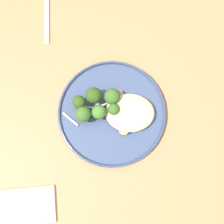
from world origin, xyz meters
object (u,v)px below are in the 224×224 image
object	(u,v)px
broccoli_floret_center_pile	(94,96)
seared_scallop_rear_pale	(148,107)
dinner_plate	(112,113)
folded_napkin	(26,206)
seared_scallop_large_seared	(124,130)
seared_scallop_left_edge	(119,95)
broccoli_floret_beside_noodles	(83,114)
broccoli_floret_tall_stalk	(79,102)
broccoli_floret_right_tilted	(112,95)
dinner_fork	(47,12)
seared_scallop_tiny_bay	(118,122)
seared_scallop_on_noodles	(129,115)
broccoli_floret_near_rim	(99,112)
seared_scallop_center_golden	(141,117)
broccoli_floret_left_leaning	(114,109)

from	to	relation	value
broccoli_floret_center_pile	seared_scallop_rear_pale	bearing A→B (deg)	-8.53
dinner_plate	folded_napkin	bearing A→B (deg)	-131.26
seared_scallop_large_seared	seared_scallop_left_edge	distance (m)	0.10
broccoli_floret_beside_noodles	broccoli_floret_tall_stalk	size ratio (longest dim) A/B	1.01
broccoli_floret_beside_noodles	folded_napkin	distance (m)	0.28
broccoli_floret_right_tilted	dinner_fork	bearing A→B (deg)	127.14
seared_scallop_tiny_bay	broccoli_floret_right_tilted	size ratio (longest dim) A/B	0.53
seared_scallop_on_noodles	broccoli_floret_right_tilted	bearing A→B (deg)	134.47
broccoli_floret_near_rim	folded_napkin	xyz separation A→B (m)	(-0.18, -0.24, -0.04)
broccoli_floret_right_tilted	dinner_plate	bearing A→B (deg)	-89.29
dinner_plate	broccoli_floret_near_rim	world-z (taller)	broccoli_floret_near_rim
seared_scallop_on_noodles	broccoli_floret_beside_noodles	distance (m)	0.12
seared_scallop_rear_pale	broccoli_floret_center_pile	distance (m)	0.15
seared_scallop_tiny_bay	seared_scallop_rear_pale	distance (m)	0.09
seared_scallop_large_seared	broccoli_floret_tall_stalk	size ratio (longest dim) A/B	0.48
seared_scallop_on_noodles	dinner_fork	bearing A→B (deg)	128.39
dinner_plate	seared_scallop_rear_pale	size ratio (longest dim) A/B	11.07
seared_scallop_rear_pale	broccoli_floret_tall_stalk	distance (m)	0.18
dinner_plate	broccoli_floret_right_tilted	bearing A→B (deg)	90.71
seared_scallop_tiny_bay	seared_scallop_center_golden	world-z (taller)	seared_scallop_center_golden
seared_scallop_center_golden	broccoli_floret_beside_noodles	xyz separation A→B (m)	(-0.15, 0.00, 0.02)
broccoli_floret_beside_noodles	broccoli_floret_near_rim	world-z (taller)	broccoli_floret_beside_noodles
dinner_plate	broccoli_floret_center_pile	size ratio (longest dim) A/B	4.58
dinner_plate	seared_scallop_rear_pale	world-z (taller)	seared_scallop_rear_pale
broccoli_floret_near_rim	broccoli_floret_center_pile	distance (m)	0.04
seared_scallop_on_noodles	broccoli_floret_center_pile	world-z (taller)	broccoli_floret_center_pile
seared_scallop_large_seared	seared_scallop_rear_pale	world-z (taller)	seared_scallop_large_seared
broccoli_floret_center_pile	broccoli_floret_tall_stalk	bearing A→B (deg)	-156.54
broccoli_floret_right_tilted	folded_napkin	distance (m)	0.36
seared_scallop_tiny_bay	seared_scallop_left_edge	world-z (taller)	seared_scallop_left_edge
seared_scallop_large_seared	folded_napkin	world-z (taller)	seared_scallop_large_seared
dinner_plate	seared_scallop_large_seared	size ratio (longest dim) A/B	11.31
seared_scallop_large_seared	broccoli_floret_beside_noodles	size ratio (longest dim) A/B	0.48
seared_scallop_rear_pale	dinner_fork	size ratio (longest dim) A/B	0.14
seared_scallop_left_edge	broccoli_floret_left_leaning	xyz separation A→B (m)	(-0.01, -0.04, 0.02)
seared_scallop_large_seared	broccoli_floret_beside_noodles	bearing A→B (deg)	160.76
seared_scallop_on_noodles	broccoli_floret_near_rim	size ratio (longest dim) A/B	0.67
seared_scallop_on_noodles	folded_napkin	distance (m)	0.35
broccoli_floret_left_leaning	folded_napkin	xyz separation A→B (m)	(-0.22, -0.25, -0.04)
seared_scallop_tiny_bay	broccoli_floret_near_rim	xyz separation A→B (m)	(-0.05, 0.02, 0.02)
seared_scallop_tiny_bay	broccoli_floret_near_rim	size ratio (longest dim) A/B	0.57
dinner_plate	seared_scallop_on_noodles	world-z (taller)	seared_scallop_on_noodles
broccoli_floret_tall_stalk	broccoli_floret_left_leaning	size ratio (longest dim) A/B	1.10
dinner_plate	seared_scallop_tiny_bay	size ratio (longest dim) A/B	10.00
broccoli_floret_beside_noodles	seared_scallop_rear_pale	bearing A→B (deg)	8.73
seared_scallop_large_seared	broccoli_floret_tall_stalk	world-z (taller)	broccoli_floret_tall_stalk
broccoli_floret_near_rim	seared_scallop_left_edge	bearing A→B (deg)	45.88
seared_scallop_large_seared	seared_scallop_left_edge	world-z (taller)	same
seared_scallop_left_edge	seared_scallop_on_noodles	bearing A→B (deg)	-61.32
broccoli_floret_center_pile	seared_scallop_on_noodles	bearing A→B (deg)	-24.76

